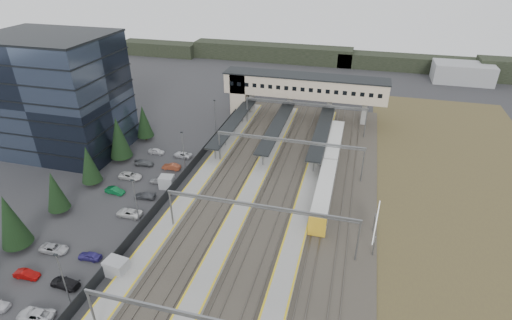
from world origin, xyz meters
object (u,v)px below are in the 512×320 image
(footbridge, at_px, (293,87))
(office_building, at_px, (58,95))
(billboard, at_px, (376,223))
(relay_cabin_far, at_px, (167,182))
(relay_cabin_near, at_px, (117,268))
(train, at_px, (329,168))

(footbridge, bearing_deg, office_building, -145.53)
(footbridge, distance_m, billboard, 50.20)
(office_building, height_order, relay_cabin_far, office_building)
(office_building, bearing_deg, relay_cabin_far, -18.34)
(relay_cabin_near, distance_m, relay_cabin_far, 22.11)
(relay_cabin_near, bearing_deg, office_building, 134.95)
(office_building, distance_m, relay_cabin_near, 45.17)
(office_building, distance_m, train, 56.98)
(relay_cabin_far, height_order, billboard, billboard)
(relay_cabin_near, relative_size, train, 0.08)
(relay_cabin_near, relative_size, footbridge, 0.08)
(office_building, height_order, billboard, office_building)
(office_building, height_order, relay_cabin_near, office_building)
(relay_cabin_near, relative_size, billboard, 0.49)
(footbridge, xyz_separation_m, billboard, (20.67, -45.56, -4.09))
(footbridge, height_order, train, footbridge)
(relay_cabin_near, bearing_deg, relay_cabin_far, 98.69)
(relay_cabin_near, distance_m, train, 41.74)
(train, xyz_separation_m, billboard, (8.38, -17.93, 1.89))
(relay_cabin_far, relative_size, train, 0.07)
(office_building, bearing_deg, footbridge, 34.47)
(office_building, distance_m, billboard, 66.75)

